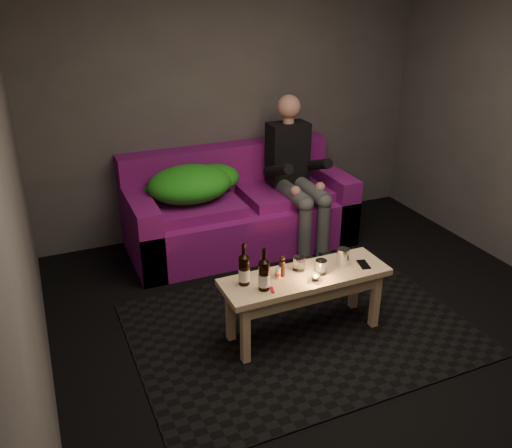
{
  "coord_description": "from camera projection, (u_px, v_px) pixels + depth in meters",
  "views": [
    {
      "loc": [
        -1.87,
        -2.72,
        2.43
      ],
      "look_at": [
        -0.23,
        1.14,
        0.5
      ],
      "focal_mm": 38.0,
      "sensor_mm": 36.0,
      "label": 1
    }
  ],
  "objects": [
    {
      "name": "salt_shaker",
      "position": [
        278.0,
        273.0,
        3.78
      ],
      "size": [
        0.04,
        0.04,
        0.08
      ],
      "primitive_type": "cylinder",
      "rotation": [
        0.0,
        0.0,
        0.06
      ],
      "color": "silver",
      "rests_on": "coffee_table"
    },
    {
      "name": "smartphone",
      "position": [
        364.0,
        264.0,
        3.96
      ],
      "size": [
        0.09,
        0.15,
        0.01
      ],
      "primitive_type": "cube",
      "rotation": [
        0.0,
        0.0,
        -0.22
      ],
      "color": "black",
      "rests_on": "coffee_table"
    },
    {
      "name": "floor",
      "position": [
        346.0,
        341.0,
        3.95
      ],
      "size": [
        4.5,
        4.5,
        0.0
      ],
      "primitive_type": "plane",
      "color": "black",
      "rests_on": "ground"
    },
    {
      "name": "beer_bottle_a",
      "position": [
        244.0,
        269.0,
        3.67
      ],
      "size": [
        0.08,
        0.08,
        0.31
      ],
      "color": "black",
      "rests_on": "coffee_table"
    },
    {
      "name": "beer_bottle_b",
      "position": [
        264.0,
        275.0,
        3.61
      ],
      "size": [
        0.08,
        0.08,
        0.31
      ],
      "color": "black",
      "rests_on": "coffee_table"
    },
    {
      "name": "tealight",
      "position": [
        315.0,
        277.0,
        3.76
      ],
      "size": [
        0.06,
        0.06,
        0.04
      ],
      "color": "white",
      "rests_on": "coffee_table"
    },
    {
      "name": "room",
      "position": [
        326.0,
        104.0,
        3.66
      ],
      "size": [
        4.5,
        4.5,
        4.5
      ],
      "color": "silver",
      "rests_on": "ground"
    },
    {
      "name": "red_lighter",
      "position": [
        272.0,
        290.0,
        3.64
      ],
      "size": [
        0.04,
        0.08,
        0.01
      ],
      "primitive_type": "cube",
      "rotation": [
        0.0,
        0.0,
        -0.26
      ],
      "color": "red",
      "rests_on": "coffee_table"
    },
    {
      "name": "coffee_table",
      "position": [
        305.0,
        285.0,
        3.88
      ],
      "size": [
        1.23,
        0.4,
        0.5
      ],
      "rotation": [
        0.0,
        0.0,
        0.01
      ],
      "color": "tan",
      "rests_on": "rug"
    },
    {
      "name": "tumbler_back",
      "position": [
        299.0,
        264.0,
        3.88
      ],
      "size": [
        0.1,
        0.1,
        0.1
      ],
      "primitive_type": "cylinder",
      "rotation": [
        0.0,
        0.0,
        0.17
      ],
      "color": "white",
      "rests_on": "coffee_table"
    },
    {
      "name": "person",
      "position": [
        295.0,
        170.0,
        5.17
      ],
      "size": [
        0.38,
        0.89,
        1.43
      ],
      "color": "black",
      "rests_on": "sofa"
    },
    {
      "name": "steel_cup",
      "position": [
        343.0,
        257.0,
        3.95
      ],
      "size": [
        0.1,
        0.1,
        0.13
      ],
      "primitive_type": "cylinder",
      "rotation": [
        0.0,
        0.0,
        0.11
      ],
      "color": "silver",
      "rests_on": "coffee_table"
    },
    {
      "name": "pepper_mill",
      "position": [
        282.0,
        268.0,
        3.8
      ],
      "size": [
        0.05,
        0.05,
        0.12
      ],
      "primitive_type": "cylinder",
      "rotation": [
        0.0,
        0.0,
        0.02
      ],
      "color": "black",
      "rests_on": "coffee_table"
    },
    {
      "name": "rug",
      "position": [
        300.0,
        328.0,
        4.09
      ],
      "size": [
        2.47,
        1.81,
        0.01
      ],
      "primitive_type": "cube",
      "rotation": [
        0.0,
        0.0,
        0.01
      ],
      "color": "black",
      "rests_on": "floor"
    },
    {
      "name": "tumbler_front",
      "position": [
        321.0,
        267.0,
        3.83
      ],
      "size": [
        0.09,
        0.09,
        0.1
      ],
      "primitive_type": "cylinder",
      "rotation": [
        0.0,
        0.0,
        -0.09
      ],
      "color": "white",
      "rests_on": "coffee_table"
    },
    {
      "name": "sofa",
      "position": [
        238.0,
        211.0,
        5.29
      ],
      "size": [
        2.14,
        0.96,
        0.92
      ],
      "color": "#710F6E",
      "rests_on": "floor"
    },
    {
      "name": "green_blanket",
      "position": [
        193.0,
        183.0,
        4.98
      ],
      "size": [
        0.94,
        0.64,
        0.32
      ],
      "color": "#258117",
      "rests_on": "sofa"
    }
  ]
}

